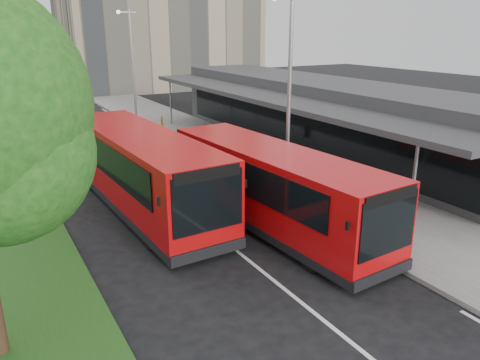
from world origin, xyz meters
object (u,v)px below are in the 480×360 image
object	(u,v)px
lamp_post_far	(131,58)
bus_main	(273,188)
bus_second	(142,171)
lamp_post_near	(288,86)
litter_bin	(212,143)
car_far	(21,87)
car_near	(63,91)
bollard	(162,123)

from	to	relation	value
lamp_post_far	bus_main	bearing A→B (deg)	-95.25
bus_second	lamp_post_near	bearing A→B (deg)	-21.02
litter_bin	car_far	world-z (taller)	car_far
car_near	bus_second	bearing A→B (deg)	-80.12
bollard	lamp_post_near	bearing A→B (deg)	-91.74
bus_second	car_far	xyz separation A→B (m)	(-0.36, 39.98, -0.92)
lamp_post_near	lamp_post_far	world-z (taller)	same
bus_second	car_far	world-z (taller)	bus_second
bus_main	car_near	xyz separation A→B (m)	(-0.24, 39.02, -0.89)
lamp_post_far	bollard	distance (m)	6.15
car_near	car_far	bearing A→B (deg)	141.04
bollard	lamp_post_far	bearing A→B (deg)	95.90
litter_bin	car_far	bearing A→B (deg)	101.39
lamp_post_far	car_near	size ratio (longest dim) A/B	2.33
litter_bin	car_near	xyz separation A→B (m)	(-3.14, 28.42, 0.04)
bus_second	litter_bin	world-z (taller)	bus_second
bus_main	bollard	distance (m)	17.78
lamp_post_near	car_far	bearing A→B (deg)	97.96
lamp_post_near	bus_main	bearing A→B (deg)	-133.79
lamp_post_far	bus_main	size ratio (longest dim) A/B	0.78
bus_second	bollard	size ratio (longest dim) A/B	12.41
lamp_post_near	bus_main	world-z (taller)	lamp_post_near
car_near	litter_bin	bearing A→B (deg)	-68.57
bus_second	car_near	size ratio (longest dim) A/B	3.21
litter_bin	bollard	xyz separation A→B (m)	(-0.40, 6.98, 0.05)
bollard	car_far	distance (m)	27.12
bus_main	car_near	size ratio (longest dim) A/B	3.00
lamp_post_far	lamp_post_near	bearing A→B (deg)	-90.00
litter_bin	car_far	xyz separation A→B (m)	(-6.72, 33.35, 0.12)
lamp_post_far	car_far	distance (m)	22.97
bollard	car_near	bearing A→B (deg)	97.30
lamp_post_far	bus_main	xyz separation A→B (m)	(-2.03, -22.12, -3.24)
litter_bin	bus_main	bearing A→B (deg)	-105.29
car_near	lamp_post_far	bearing A→B (deg)	-67.22
lamp_post_far	car_near	bearing A→B (deg)	97.67
lamp_post_near	bus_second	world-z (taller)	lamp_post_near
lamp_post_far	car_near	world-z (taller)	lamp_post_far
lamp_post_far	car_far	bearing A→B (deg)	105.00
car_far	lamp_post_far	bearing A→B (deg)	-76.35
lamp_post_near	lamp_post_far	distance (m)	20.00
litter_bin	bollard	distance (m)	6.99
bus_main	lamp_post_near	bearing A→B (deg)	42.32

